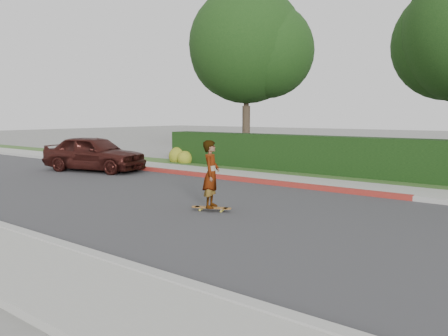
{
  "coord_description": "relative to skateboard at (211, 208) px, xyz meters",
  "views": [
    {
      "loc": [
        3.96,
        -8.13,
        2.31
      ],
      "look_at": [
        -2.52,
        0.32,
        1.0
      ],
      "focal_mm": 35.0,
      "sensor_mm": 36.0,
      "label": 1
    }
  ],
  "objects": [
    {
      "name": "planting_strip",
      "position": [
        2.52,
        6.78,
        -0.04
      ],
      "size": [
        60.0,
        1.6,
        0.1
      ],
      "primitive_type": "cube",
      "color": "#2D4C1E",
      "rests_on": "ground"
    },
    {
      "name": "hedge",
      "position": [
        -0.48,
        7.38,
        0.66
      ],
      "size": [
        15.0,
        1.0,
        1.5
      ],
      "primitive_type": "cube",
      "color": "black",
      "rests_on": "ground"
    },
    {
      "name": "flowering_shrub",
      "position": [
        -7.49,
        6.91,
        0.25
      ],
      "size": [
        1.4,
        1.0,
        0.9
      ],
      "color": "#2D4C19",
      "rests_on": "ground"
    },
    {
      "name": "curb_far",
      "position": [
        2.52,
        4.28,
        -0.01
      ],
      "size": [
        60.0,
        0.2,
        0.15
      ],
      "primitive_type": "cube",
      "color": "#9E9E99",
      "rests_on": "ground"
    },
    {
      "name": "curb_near",
      "position": [
        2.52,
        -3.92,
        -0.01
      ],
      "size": [
        60.0,
        0.2,
        0.15
      ],
      "primitive_type": "cube",
      "color": "#9E9E99",
      "rests_on": "ground"
    },
    {
      "name": "road",
      "position": [
        2.52,
        0.18,
        -0.08
      ],
      "size": [
        60.0,
        8.0,
        0.01
      ],
      "primitive_type": "cube",
      "color": "#2D2D30",
      "rests_on": "ground"
    },
    {
      "name": "skateboarder",
      "position": [
        0.0,
        -0.0,
        0.82
      ],
      "size": [
        0.59,
        0.69,
        1.61
      ],
      "primitive_type": "imported",
      "rotation": [
        0.0,
        0.0,
        2.0
      ],
      "color": "white",
      "rests_on": "skateboard"
    },
    {
      "name": "sidewalk_far",
      "position": [
        2.52,
        5.18,
        -0.03
      ],
      "size": [
        60.0,
        1.6,
        0.12
      ],
      "primitive_type": "cube",
      "color": "gray",
      "rests_on": "ground"
    },
    {
      "name": "sidewalk_near",
      "position": [
        2.52,
        -4.82,
        -0.03
      ],
      "size": [
        60.0,
        1.6,
        0.12
      ],
      "primitive_type": "cube",
      "color": "gray",
      "rests_on": "ground"
    },
    {
      "name": "tree_left",
      "position": [
        -5.0,
        8.87,
        5.18
      ],
      "size": [
        5.99,
        5.21,
        8.0
      ],
      "color": "#33261C",
      "rests_on": "ground"
    },
    {
      "name": "skateboard",
      "position": [
        0.0,
        0.0,
        0.0
      ],
      "size": [
        0.98,
        0.56,
        0.09
      ],
      "rotation": [
        0.0,
        0.0,
        0.4
      ],
      "color": "gold",
      "rests_on": "ground"
    },
    {
      "name": "ground",
      "position": [
        2.52,
        0.18,
        -0.09
      ],
      "size": [
        120.0,
        120.0,
        0.0
      ],
      "primitive_type": "plane",
      "color": "slate",
      "rests_on": "ground"
    },
    {
      "name": "car_maroon",
      "position": [
        -8.53,
        2.91,
        0.65
      ],
      "size": [
        4.6,
        2.77,
        1.47
      ],
      "primitive_type": "imported",
      "rotation": [
        0.0,
        0.0,
        1.83
      ],
      "color": "#3B1612",
      "rests_on": "ground"
    },
    {
      "name": "curb_red_section",
      "position": [
        -2.48,
        4.28,
        -0.01
      ],
      "size": [
        12.0,
        0.21,
        0.15
      ],
      "primitive_type": "cube",
      "color": "maroon",
      "rests_on": "ground"
    }
  ]
}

